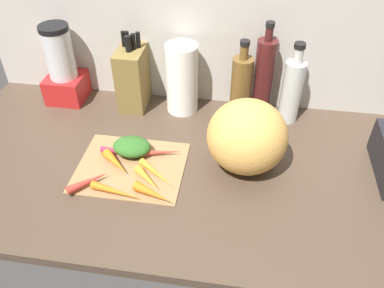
{
  "coord_description": "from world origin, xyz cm",
  "views": [
    {
      "loc": [
        10.96,
        -90.7,
        84.81
      ],
      "look_at": [
        -2.72,
        -3.1,
        10.8
      ],
      "focal_mm": 37.22,
      "sensor_mm": 36.0,
      "label": 1
    }
  ],
  "objects_px": {
    "carrot_1": "(116,192)",
    "carrot_5": "(147,178)",
    "carrot_0": "(153,194)",
    "bottle_1": "(263,77)",
    "carrot_2": "(124,153)",
    "carrot_7": "(116,163)",
    "bottle_2": "(292,90)",
    "bottle_0": "(241,87)",
    "carrot_3": "(88,181)",
    "cutting_board": "(131,167)",
    "carrot_4": "(154,152)",
    "knife_block": "(133,76)",
    "paper_towel_roll": "(182,79)",
    "blender_appliance": "(63,69)",
    "winter_squash": "(247,137)",
    "carrot_6": "(156,173)"
  },
  "relations": [
    {
      "from": "carrot_3",
      "to": "bottle_2",
      "type": "relative_size",
      "value": 0.44
    },
    {
      "from": "carrot_0",
      "to": "bottle_1",
      "type": "xyz_separation_m",
      "value": [
        0.29,
        0.48,
        0.12
      ]
    },
    {
      "from": "carrot_4",
      "to": "winter_squash",
      "type": "xyz_separation_m",
      "value": [
        0.29,
        0.01,
        0.09
      ]
    },
    {
      "from": "carrot_1",
      "to": "carrot_5",
      "type": "height_order",
      "value": "same"
    },
    {
      "from": "carrot_7",
      "to": "bottle_0",
      "type": "xyz_separation_m",
      "value": [
        0.35,
        0.34,
        0.1
      ]
    },
    {
      "from": "carrot_4",
      "to": "carrot_6",
      "type": "bearing_deg",
      "value": -73.07
    },
    {
      "from": "carrot_0",
      "to": "bottle_1",
      "type": "distance_m",
      "value": 0.57
    },
    {
      "from": "bottle_0",
      "to": "cutting_board",
      "type": "bearing_deg",
      "value": -133.17
    },
    {
      "from": "bottle_0",
      "to": "bottle_1",
      "type": "height_order",
      "value": "bottle_1"
    },
    {
      "from": "carrot_4",
      "to": "bottle_2",
      "type": "xyz_separation_m",
      "value": [
        0.42,
        0.28,
        0.1
      ]
    },
    {
      "from": "paper_towel_roll",
      "to": "bottle_0",
      "type": "relative_size",
      "value": 0.87
    },
    {
      "from": "carrot_2",
      "to": "carrot_4",
      "type": "xyz_separation_m",
      "value": [
        0.09,
        0.02,
        0.0
      ]
    },
    {
      "from": "bottle_2",
      "to": "carrot_1",
      "type": "bearing_deg",
      "value": -136.95
    },
    {
      "from": "paper_towel_roll",
      "to": "bottle_2",
      "type": "xyz_separation_m",
      "value": [
        0.38,
        -0.01,
        -0.01
      ]
    },
    {
      "from": "carrot_5",
      "to": "cutting_board",
      "type": "bearing_deg",
      "value": 139.23
    },
    {
      "from": "carrot_5",
      "to": "bottle_2",
      "type": "bearing_deg",
      "value": 43.44
    },
    {
      "from": "cutting_board",
      "to": "carrot_4",
      "type": "distance_m",
      "value": 0.09
    },
    {
      "from": "carrot_0",
      "to": "carrot_4",
      "type": "relative_size",
      "value": 0.7
    },
    {
      "from": "winter_squash",
      "to": "paper_towel_roll",
      "type": "height_order",
      "value": "paper_towel_roll"
    },
    {
      "from": "carrot_5",
      "to": "blender_appliance",
      "type": "xyz_separation_m",
      "value": [
        -0.41,
        0.4,
        0.11
      ]
    },
    {
      "from": "carrot_4",
      "to": "carrot_7",
      "type": "distance_m",
      "value": 0.12
    },
    {
      "from": "blender_appliance",
      "to": "winter_squash",
      "type": "bearing_deg",
      "value": -22.13
    },
    {
      "from": "knife_block",
      "to": "blender_appliance",
      "type": "xyz_separation_m",
      "value": [
        -0.26,
        -0.01,
        0.01
      ]
    },
    {
      "from": "winter_squash",
      "to": "carrot_4",
      "type": "bearing_deg",
      "value": -178.94
    },
    {
      "from": "blender_appliance",
      "to": "carrot_1",
      "type": "bearing_deg",
      "value": -54.45
    },
    {
      "from": "carrot_3",
      "to": "paper_towel_roll",
      "type": "relative_size",
      "value": 0.51
    },
    {
      "from": "carrot_0",
      "to": "carrot_5",
      "type": "distance_m",
      "value": 0.07
    },
    {
      "from": "cutting_board",
      "to": "carrot_0",
      "type": "distance_m",
      "value": 0.15
    },
    {
      "from": "carrot_0",
      "to": "knife_block",
      "type": "relative_size",
      "value": 0.45
    },
    {
      "from": "carrot_4",
      "to": "blender_appliance",
      "type": "bearing_deg",
      "value": 144.68
    },
    {
      "from": "carrot_7",
      "to": "paper_towel_roll",
      "type": "height_order",
      "value": "paper_towel_roll"
    },
    {
      "from": "carrot_0",
      "to": "knife_block",
      "type": "xyz_separation_m",
      "value": [
        -0.18,
        0.47,
        0.09
      ]
    },
    {
      "from": "carrot_1",
      "to": "bottle_1",
      "type": "bearing_deg",
      "value": 51.19
    },
    {
      "from": "carrot_0",
      "to": "bottle_0",
      "type": "distance_m",
      "value": 0.51
    },
    {
      "from": "knife_block",
      "to": "carrot_6",
      "type": "bearing_deg",
      "value": -66.55
    },
    {
      "from": "knife_block",
      "to": "bottle_0",
      "type": "xyz_separation_m",
      "value": [
        0.39,
        -0.02,
        0.0
      ]
    },
    {
      "from": "knife_block",
      "to": "paper_towel_roll",
      "type": "distance_m",
      "value": 0.18
    },
    {
      "from": "carrot_1",
      "to": "carrot_5",
      "type": "relative_size",
      "value": 1.43
    },
    {
      "from": "winter_squash",
      "to": "bottle_2",
      "type": "bearing_deg",
      "value": 63.11
    },
    {
      "from": "carrot_2",
      "to": "knife_block",
      "type": "xyz_separation_m",
      "value": [
        -0.04,
        0.31,
        0.1
      ]
    },
    {
      "from": "carrot_4",
      "to": "blender_appliance",
      "type": "relative_size",
      "value": 0.61
    },
    {
      "from": "carrot_3",
      "to": "paper_towel_roll",
      "type": "height_order",
      "value": "paper_towel_roll"
    },
    {
      "from": "carrot_3",
      "to": "carrot_5",
      "type": "xyz_separation_m",
      "value": [
        0.17,
        0.04,
        -0.0
      ]
    },
    {
      "from": "carrot_2",
      "to": "carrot_7",
      "type": "xyz_separation_m",
      "value": [
        -0.01,
        -0.05,
        0.01
      ]
    },
    {
      "from": "carrot_6",
      "to": "bottle_0",
      "type": "bearing_deg",
      "value": 58.29
    },
    {
      "from": "paper_towel_roll",
      "to": "bottle_1",
      "type": "height_order",
      "value": "bottle_1"
    },
    {
      "from": "carrot_2",
      "to": "carrot_4",
      "type": "distance_m",
      "value": 0.1
    },
    {
      "from": "cutting_board",
      "to": "knife_block",
      "type": "height_order",
      "value": "knife_block"
    },
    {
      "from": "carrot_7",
      "to": "blender_appliance",
      "type": "relative_size",
      "value": 0.39
    },
    {
      "from": "carrot_1",
      "to": "carrot_3",
      "type": "bearing_deg",
      "value": 164.28
    }
  ]
}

